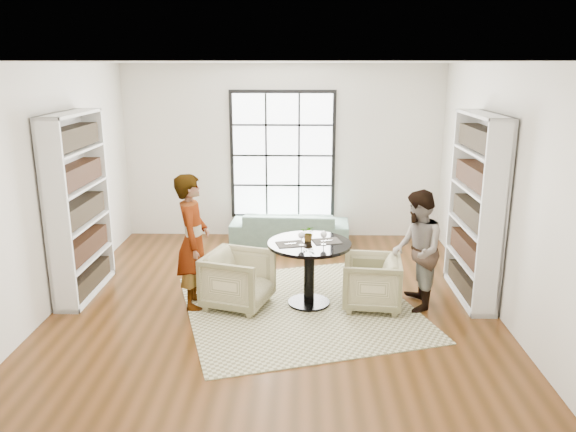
{
  "coord_description": "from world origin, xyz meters",
  "views": [
    {
      "loc": [
        0.34,
        -6.68,
        2.98
      ],
      "look_at": [
        0.16,
        0.4,
        1.06
      ],
      "focal_mm": 35.0,
      "sensor_mm": 36.0,
      "label": 1
    }
  ],
  "objects_px": {
    "armchair_right": "(371,282)",
    "person_left": "(193,242)",
    "armchair_left": "(238,280)",
    "wine_glass_right": "(324,235)",
    "flower_centerpiece": "(309,233)",
    "person_right": "(417,251)",
    "pedestal_table": "(309,260)",
    "wine_glass_left": "(301,235)",
    "sofa": "(290,228)"
  },
  "relations": [
    {
      "from": "armchair_right",
      "to": "wine_glass_left",
      "type": "relative_size",
      "value": 4.09
    },
    {
      "from": "sofa",
      "to": "armchair_left",
      "type": "bearing_deg",
      "value": 79.38
    },
    {
      "from": "armchair_left",
      "to": "person_left",
      "type": "height_order",
      "value": "person_left"
    },
    {
      "from": "armchair_left",
      "to": "wine_glass_left",
      "type": "height_order",
      "value": "wine_glass_left"
    },
    {
      "from": "flower_centerpiece",
      "to": "person_left",
      "type": "bearing_deg",
      "value": -174.87
    },
    {
      "from": "pedestal_table",
      "to": "person_right",
      "type": "xyz_separation_m",
      "value": [
        1.33,
        -0.05,
        0.15
      ]
    },
    {
      "from": "armchair_left",
      "to": "person_left",
      "type": "relative_size",
      "value": 0.46
    },
    {
      "from": "armchair_right",
      "to": "wine_glass_right",
      "type": "bearing_deg",
      "value": -80.25
    },
    {
      "from": "person_right",
      "to": "armchair_right",
      "type": "bearing_deg",
      "value": -87.3
    },
    {
      "from": "person_left",
      "to": "pedestal_table",
      "type": "bearing_deg",
      "value": -91.02
    },
    {
      "from": "person_left",
      "to": "wine_glass_left",
      "type": "height_order",
      "value": "person_left"
    },
    {
      "from": "flower_centerpiece",
      "to": "sofa",
      "type": "bearing_deg",
      "value": 96.88
    },
    {
      "from": "pedestal_table",
      "to": "armchair_left",
      "type": "height_order",
      "value": "pedestal_table"
    },
    {
      "from": "armchair_right",
      "to": "person_right",
      "type": "xyz_separation_m",
      "value": [
        0.55,
        0.0,
        0.42
      ]
    },
    {
      "from": "armchair_right",
      "to": "person_left",
      "type": "bearing_deg",
      "value": -83.43
    },
    {
      "from": "person_left",
      "to": "wine_glass_right",
      "type": "relative_size",
      "value": 9.56
    },
    {
      "from": "wine_glass_left",
      "to": "sofa",
      "type": "bearing_deg",
      "value": 94.41
    },
    {
      "from": "sofa",
      "to": "pedestal_table",
      "type": "bearing_deg",
      "value": 99.43
    },
    {
      "from": "pedestal_table",
      "to": "armchair_right",
      "type": "distance_m",
      "value": 0.83
    },
    {
      "from": "wine_glass_right",
      "to": "sofa",
      "type": "bearing_deg",
      "value": 100.44
    },
    {
      "from": "armchair_right",
      "to": "sofa",
      "type": "bearing_deg",
      "value": -150.66
    },
    {
      "from": "person_right",
      "to": "flower_centerpiece",
      "type": "bearing_deg",
      "value": -92.18
    },
    {
      "from": "armchair_right",
      "to": "flower_centerpiece",
      "type": "distance_m",
      "value": 1.0
    },
    {
      "from": "armchair_left",
      "to": "wine_glass_right",
      "type": "relative_size",
      "value": 4.36
    },
    {
      "from": "person_left",
      "to": "person_right",
      "type": "height_order",
      "value": "person_left"
    },
    {
      "from": "armchair_left",
      "to": "wine_glass_left",
      "type": "relative_size",
      "value": 4.38
    },
    {
      "from": "person_right",
      "to": "flower_centerpiece",
      "type": "relative_size",
      "value": 7.48
    },
    {
      "from": "pedestal_table",
      "to": "person_left",
      "type": "height_order",
      "value": "person_left"
    },
    {
      "from": "armchair_left",
      "to": "wine_glass_right",
      "type": "bearing_deg",
      "value": -73.46
    },
    {
      "from": "pedestal_table",
      "to": "flower_centerpiece",
      "type": "xyz_separation_m",
      "value": [
        -0.01,
        0.07,
        0.33
      ]
    },
    {
      "from": "sofa",
      "to": "armchair_right",
      "type": "height_order",
      "value": "armchair_right"
    },
    {
      "from": "armchair_left",
      "to": "wine_glass_right",
      "type": "height_order",
      "value": "wine_glass_right"
    },
    {
      "from": "wine_glass_left",
      "to": "person_left",
      "type": "bearing_deg",
      "value": 177.55
    },
    {
      "from": "wine_glass_right",
      "to": "pedestal_table",
      "type": "bearing_deg",
      "value": 153.62
    },
    {
      "from": "pedestal_table",
      "to": "flower_centerpiece",
      "type": "distance_m",
      "value": 0.34
    },
    {
      "from": "armchair_right",
      "to": "wine_glass_left",
      "type": "xyz_separation_m",
      "value": [
        -0.88,
        -0.07,
        0.63
      ]
    },
    {
      "from": "armchair_right",
      "to": "wine_glass_right",
      "type": "distance_m",
      "value": 0.88
    },
    {
      "from": "armchair_left",
      "to": "sofa",
      "type": "bearing_deg",
      "value": 4.64
    },
    {
      "from": "armchair_right",
      "to": "flower_centerpiece",
      "type": "relative_size",
      "value": 3.59
    },
    {
      "from": "person_left",
      "to": "person_right",
      "type": "bearing_deg",
      "value": -93.18
    },
    {
      "from": "pedestal_table",
      "to": "person_right",
      "type": "bearing_deg",
      "value": -2.06
    },
    {
      "from": "pedestal_table",
      "to": "wine_glass_right",
      "type": "bearing_deg",
      "value": -26.38
    },
    {
      "from": "armchair_right",
      "to": "person_right",
      "type": "relative_size",
      "value": 0.48
    },
    {
      "from": "armchair_left",
      "to": "pedestal_table",
      "type": "bearing_deg",
      "value": -68.23
    },
    {
      "from": "wine_glass_right",
      "to": "wine_glass_left",
      "type": "bearing_deg",
      "value": -172.84
    },
    {
      "from": "wine_glass_right",
      "to": "flower_centerpiece",
      "type": "height_order",
      "value": "flower_centerpiece"
    },
    {
      "from": "armchair_left",
      "to": "person_right",
      "type": "xyz_separation_m",
      "value": [
        2.22,
        0.01,
        0.4
      ]
    },
    {
      "from": "pedestal_table",
      "to": "person_right",
      "type": "distance_m",
      "value": 1.34
    },
    {
      "from": "flower_centerpiece",
      "to": "armchair_right",
      "type": "bearing_deg",
      "value": -8.26
    },
    {
      "from": "armchair_right",
      "to": "armchair_left",
      "type": "bearing_deg",
      "value": -83.31
    }
  ]
}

